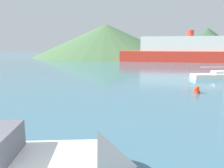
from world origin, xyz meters
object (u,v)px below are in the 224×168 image
(motorboat_near, at_px, (11,166))
(buoy_marker, at_px, (197,90))
(ferry_distant, at_px, (189,51))
(sailboat_inner, at_px, (222,75))

(motorboat_near, distance_m, buoy_marker, 16.68)
(motorboat_near, height_order, ferry_distant, ferry_distant)
(ferry_distant, height_order, buoy_marker, ferry_distant)
(motorboat_near, xyz_separation_m, sailboat_inner, (12.10, 25.15, -0.11))
(motorboat_near, bearing_deg, sailboat_inner, 48.65)
(sailboat_inner, relative_size, ferry_distant, 0.28)
(motorboat_near, xyz_separation_m, buoy_marker, (7.57, 14.86, -0.25))
(ferry_distant, distance_m, buoy_marker, 40.87)
(sailboat_inner, distance_m, ferry_distant, 30.42)
(motorboat_near, xyz_separation_m, ferry_distant, (11.44, 55.47, 2.32))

